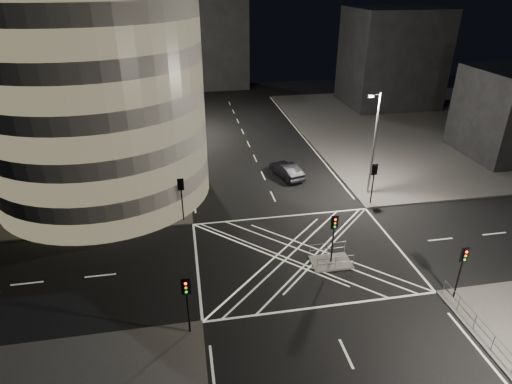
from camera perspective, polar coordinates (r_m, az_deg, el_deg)
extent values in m
plane|color=black|center=(33.96, 5.87, -8.28)|extent=(120.00, 120.00, 0.00)
cube|color=#4B4946|center=(60.62, -29.64, 4.61)|extent=(42.00, 42.00, 0.15)
cube|color=#4B4946|center=(68.07, 23.80, 8.03)|extent=(42.00, 42.00, 0.15)
cube|color=slate|center=(33.32, 9.93, -9.21)|extent=(3.00, 2.00, 0.15)
cylinder|color=gray|center=(41.85, -21.53, 15.72)|extent=(20.00, 20.00, 25.00)
cube|color=gray|center=(54.01, -30.58, 16.12)|extent=(20.00, 18.00, 25.00)
cube|color=gray|center=(70.42, -22.54, 18.19)|extent=(24.00, 16.00, 22.00)
cube|color=black|center=(75.79, 17.60, 16.73)|extent=(14.00, 12.00, 15.00)
cube|color=black|center=(85.31, -7.69, 19.61)|extent=(18.00, 8.00, 18.00)
cylinder|color=black|center=(39.88, -12.29, -0.47)|extent=(0.32, 0.32, 2.83)
ellipsoid|color=black|center=(38.80, -12.65, 2.89)|extent=(4.16, 4.16, 4.79)
cylinder|color=black|center=(45.26, -12.20, 3.11)|extent=(0.32, 0.32, 3.09)
ellipsoid|color=black|center=(44.28, -12.53, 6.26)|extent=(4.06, 4.06, 4.67)
cylinder|color=black|center=(50.70, -12.15, 6.18)|extent=(0.32, 0.32, 3.83)
ellipsoid|color=black|center=(49.72, -12.50, 9.50)|extent=(4.24, 4.24, 4.87)
cylinder|color=black|center=(56.46, -12.05, 8.01)|extent=(0.32, 0.32, 3.24)
ellipsoid|color=black|center=(55.58, -12.35, 10.96)|extent=(5.12, 5.12, 5.89)
cylinder|color=black|center=(62.25, -11.97, 9.54)|extent=(0.32, 0.32, 2.76)
ellipsoid|color=black|center=(61.59, -12.19, 11.69)|extent=(3.77, 3.77, 4.33)
cylinder|color=black|center=(37.83, -9.78, -1.66)|extent=(0.12, 0.12, 3.00)
cube|color=black|center=(36.95, -10.02, 0.99)|extent=(0.28, 0.22, 0.90)
cube|color=black|center=(36.95, -10.02, 0.99)|extent=(0.55, 0.04, 1.10)
cylinder|color=black|center=(26.62, -9.02, -15.58)|extent=(0.12, 0.12, 3.00)
cube|color=black|center=(25.36, -9.34, -12.32)|extent=(0.28, 0.22, 0.90)
cube|color=black|center=(25.36, -9.34, -12.32)|extent=(0.55, 0.04, 1.10)
cylinder|color=black|center=(41.50, 15.22, 0.43)|extent=(0.12, 0.12, 3.00)
cube|color=black|center=(40.70, 15.55, 2.89)|extent=(0.28, 0.22, 0.90)
cube|color=black|center=(40.70, 15.55, 2.89)|extent=(0.55, 0.04, 1.10)
cylinder|color=black|center=(31.62, 25.33, -10.46)|extent=(0.12, 0.12, 3.00)
cube|color=black|center=(30.56, 26.05, -7.53)|extent=(0.28, 0.22, 0.90)
cube|color=black|center=(30.56, 26.05, -7.53)|extent=(0.55, 0.04, 1.10)
cylinder|color=black|center=(32.42, 10.15, -6.96)|extent=(0.12, 0.12, 3.00)
cube|color=black|center=(31.39, 10.44, -4.00)|extent=(0.28, 0.22, 0.90)
cube|color=black|center=(31.39, 10.44, -4.00)|extent=(0.55, 0.04, 1.10)
cylinder|color=slate|center=(41.15, -11.32, 5.97)|extent=(0.20, 0.20, 10.00)
cylinder|color=slate|center=(39.72, -11.29, 12.57)|extent=(0.90, 0.10, 0.10)
cube|color=slate|center=(39.73, -10.62, 12.49)|extent=(0.50, 0.25, 0.18)
cube|color=white|center=(39.76, -10.61, 12.33)|extent=(0.42, 0.20, 0.05)
cylinder|color=slate|center=(58.36, -11.34, 12.16)|extent=(0.20, 0.20, 10.00)
cylinder|color=slate|center=(57.35, -11.32, 16.88)|extent=(0.90, 0.10, 0.10)
cube|color=slate|center=(57.37, -10.85, 16.82)|extent=(0.50, 0.25, 0.18)
cube|color=white|center=(57.39, -10.84, 16.71)|extent=(0.42, 0.20, 0.05)
cylinder|color=slate|center=(42.26, 15.45, 6.07)|extent=(0.20, 0.20, 10.00)
cylinder|color=slate|center=(40.67, 15.71, 12.43)|extent=(0.90, 0.10, 0.10)
cube|color=slate|center=(40.51, 15.10, 12.30)|extent=(0.50, 0.25, 0.18)
cube|color=white|center=(40.53, 15.08, 12.15)|extent=(0.42, 0.20, 0.05)
cube|color=slate|center=(28.89, 30.08, -18.17)|extent=(0.06, 11.70, 1.10)
cube|color=slate|center=(32.28, 10.55, -9.23)|extent=(2.80, 0.06, 1.10)
cube|color=slate|center=(33.65, 9.51, -7.47)|extent=(2.80, 0.06, 1.10)
imported|color=black|center=(46.09, 4.10, 2.93)|extent=(3.03, 5.25, 1.64)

